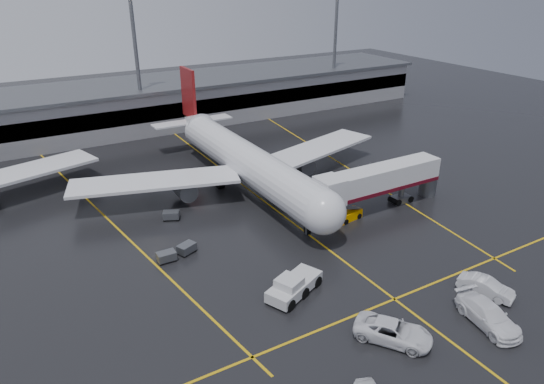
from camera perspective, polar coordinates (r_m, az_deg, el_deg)
ground at (r=64.57m, az=0.64°, el=-2.24°), size 220.00×220.00×0.00m
apron_line_centre at (r=64.57m, az=0.64°, el=-2.24°), size 0.25×90.00×0.02m
apron_line_stop at (r=49.70m, az=14.03°, el=-11.97°), size 60.00×0.25×0.02m
apron_line_left at (r=66.88m, az=-18.86°, el=-2.66°), size 9.99×69.35×0.02m
apron_line_right at (r=81.58m, az=7.94°, el=3.32°), size 7.57×69.64×0.02m
terminal at (r=104.85m, az=-13.09°, el=10.10°), size 122.00×19.00×8.60m
light_mast_mid at (r=95.95m, az=-15.45°, el=14.81°), size 3.00×1.20×25.45m
light_mast_right at (r=116.00m, az=7.34°, el=16.94°), size 3.00×1.20×25.45m
main_airliner at (r=70.73m, az=-3.37°, el=3.85°), size 48.80×45.60×14.10m
jet_bridge at (r=65.16m, az=12.41°, el=1.21°), size 19.90×3.40×6.05m
pushback_tractor at (r=48.46m, az=2.48°, el=-10.89°), size 6.88×4.90×2.28m
belt_loader at (r=63.03m, az=8.85°, el=-2.66°), size 3.93×2.28×2.35m
service_van_a at (r=44.45m, az=13.88°, el=-15.43°), size 6.27×7.10×1.82m
service_van_b at (r=48.76m, az=23.80°, el=-12.93°), size 3.91×7.07×1.94m
service_van_c at (r=52.69m, az=23.57°, el=-10.06°), size 3.58×5.52×1.72m
baggage_cart_a at (r=55.88m, az=-9.88°, el=-6.42°), size 2.35×1.98×1.12m
baggage_cart_b at (r=54.79m, az=-12.16°, el=-7.30°), size 2.00×1.30×1.12m
baggage_cart_c at (r=63.50m, az=-11.63°, el=-2.63°), size 2.37×2.04×1.12m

